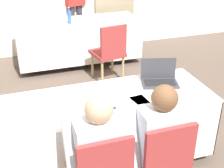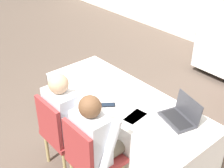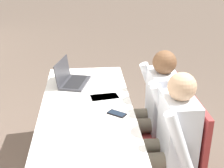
% 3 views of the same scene
% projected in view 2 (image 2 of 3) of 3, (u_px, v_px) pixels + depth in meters
% --- Properties ---
extents(ground_plane, '(24.00, 24.00, 0.00)m').
position_uv_depth(ground_plane, '(125.00, 149.00, 3.70)').
color(ground_plane, brown).
extents(conference_table_near, '(2.04, 0.75, 0.74)m').
position_uv_depth(conference_table_near, '(126.00, 111.00, 3.41)').
color(conference_table_near, white).
rests_on(conference_table_near, ground_plane).
extents(laptop, '(0.41, 0.34, 0.23)m').
position_uv_depth(laptop, '(180.00, 116.00, 2.97)').
color(laptop, '#333338').
rests_on(laptop, conference_table_near).
extents(cell_phone, '(0.15, 0.16, 0.01)m').
position_uv_depth(cell_phone, '(108.00, 105.00, 3.19)').
color(cell_phone, black).
rests_on(cell_phone, conference_table_near).
extents(paper_beside_laptop, '(0.26, 0.33, 0.00)m').
position_uv_depth(paper_beside_laptop, '(140.00, 117.00, 3.03)').
color(paper_beside_laptop, white).
rests_on(paper_beside_laptop, conference_table_near).
extents(paper_centre_table, '(0.24, 0.32, 0.00)m').
position_uv_depth(paper_centre_table, '(130.00, 116.00, 3.04)').
color(paper_centre_table, white).
rests_on(paper_centre_table, conference_table_near).
extents(chair_near_left, '(0.44, 0.44, 0.90)m').
position_uv_depth(chair_near_left, '(61.00, 131.00, 3.22)').
color(chair_near_left, tan).
rests_on(chair_near_left, ground_plane).
extents(chair_near_right, '(0.44, 0.44, 0.90)m').
position_uv_depth(chair_near_right, '(90.00, 157.00, 2.90)').
color(chair_near_right, tan).
rests_on(chair_near_right, ground_plane).
extents(person_checkered_shirt, '(0.50, 0.52, 1.16)m').
position_uv_depth(person_checkered_shirt, '(68.00, 115.00, 3.20)').
color(person_checkered_shirt, '#665B4C').
rests_on(person_checkered_shirt, ground_plane).
extents(person_white_shirt, '(0.50, 0.52, 1.16)m').
position_uv_depth(person_white_shirt, '(98.00, 139.00, 2.88)').
color(person_white_shirt, '#665B4C').
rests_on(person_white_shirt, ground_plane).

